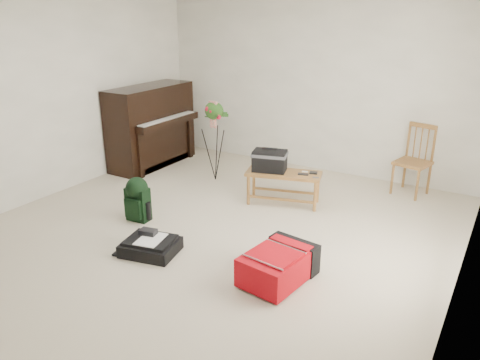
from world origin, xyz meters
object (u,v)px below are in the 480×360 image
Objects in this scene: black_duffel at (151,246)px; green_backpack at (137,197)px; red_suitcase at (281,263)px; piano at (152,128)px; flower_stand at (215,141)px; dining_chair at (413,161)px; bench at (275,164)px.

green_backpack is (-0.66, 0.54, 0.21)m from black_duffel.
red_suitcase is 1.43× the size of green_backpack.
red_suitcase is at bearing -31.43° from piano.
flower_stand is at bearing -4.31° from piano.
piano reaches higher than dining_chair.
green_backpack is (-2.01, 0.27, 0.13)m from red_suitcase.
piano is 3.91m from dining_chair.
red_suitcase is 2.80m from flower_stand.
piano is 1.26m from flower_stand.
flower_stand reaches higher than black_duffel.
flower_stand is (-2.01, 1.90, 0.42)m from red_suitcase.
bench is at bearing -126.77° from dining_chair.
green_backpack is (-1.11, -1.35, -0.22)m from bench.
flower_stand is (-2.56, -0.93, 0.12)m from dining_chair.
bench is 1.15m from flower_stand.
flower_stand is at bearing 85.99° from green_backpack.
flower_stand is at bearing 144.29° from red_suitcase.
bench is 1.63× the size of black_duffel.
green_backpack is at bearing -53.82° from piano.
piano is at bearing 121.98° from green_backpack.
black_duffel is (1.92, -2.26, -0.52)m from piano.
red_suitcase is at bearing -77.23° from bench.
bench is 1.89m from red_suitcase.
dining_chair reaches higher than black_duffel.
dining_chair is at bearing 86.75° from red_suitcase.
red_suitcase reaches higher than black_duffel.
dining_chair is 2.90m from red_suitcase.
red_suitcase is 2.03m from green_backpack.
piano reaches higher than bench.
piano is at bearing 117.82° from black_duffel.
dining_chair is at bearing 23.70° from bench.
black_duffel is at bearing -62.65° from flower_stand.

